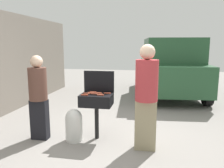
% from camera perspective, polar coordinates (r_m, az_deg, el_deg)
% --- Properties ---
extents(ground_plane, '(24.00, 24.00, 0.00)m').
position_cam_1_polar(ground_plane, '(4.57, -1.16, -13.36)').
color(ground_plane, gray).
extents(bbq_grill, '(0.60, 0.44, 0.88)m').
position_cam_1_polar(bbq_grill, '(4.31, -3.96, -4.43)').
color(bbq_grill, black).
rests_on(bbq_grill, ground).
extents(grill_lid_open, '(0.60, 0.05, 0.42)m').
position_cam_1_polar(grill_lid_open, '(4.45, -3.32, 0.64)').
color(grill_lid_open, black).
rests_on(grill_lid_open, bbq_grill).
extents(hot_dog_0, '(0.13, 0.03, 0.03)m').
position_cam_1_polar(hot_dog_0, '(4.33, -5.32, -2.29)').
color(hot_dog_0, '#C6593D').
rests_on(hot_dog_0, bbq_grill).
extents(hot_dog_1, '(0.13, 0.04, 0.03)m').
position_cam_1_polar(hot_dog_1, '(4.29, -1.24, -2.35)').
color(hot_dog_1, '#B74C33').
rests_on(hot_dog_1, bbq_grill).
extents(hot_dog_2, '(0.13, 0.03, 0.03)m').
position_cam_1_polar(hot_dog_2, '(4.15, -2.93, -2.79)').
color(hot_dog_2, '#C6593D').
rests_on(hot_dog_2, bbq_grill).
extents(hot_dog_3, '(0.13, 0.03, 0.03)m').
position_cam_1_polar(hot_dog_3, '(4.26, -4.43, -2.47)').
color(hot_dog_3, '#C6593D').
rests_on(hot_dog_3, bbq_grill).
extents(hot_dog_4, '(0.13, 0.03, 0.03)m').
position_cam_1_polar(hot_dog_4, '(4.30, -6.49, -2.40)').
color(hot_dog_4, '#C6593D').
rests_on(hot_dog_4, bbq_grill).
extents(hot_dog_5, '(0.13, 0.03, 0.03)m').
position_cam_1_polar(hot_dog_5, '(4.18, -6.98, -2.77)').
color(hot_dog_5, '#AD4228').
rests_on(hot_dog_5, bbq_grill).
extents(hot_dog_6, '(0.13, 0.03, 0.03)m').
position_cam_1_polar(hot_dog_6, '(4.43, -4.83, -2.01)').
color(hot_dog_6, '#C6593D').
rests_on(hot_dog_6, bbq_grill).
extents(hot_dog_7, '(0.13, 0.03, 0.03)m').
position_cam_1_polar(hot_dog_7, '(4.36, -5.29, -2.21)').
color(hot_dog_7, '#B74C33').
rests_on(hot_dog_7, bbq_grill).
extents(hot_dog_8, '(0.13, 0.04, 0.03)m').
position_cam_1_polar(hot_dog_8, '(4.27, -3.28, -2.43)').
color(hot_dog_8, '#B74C33').
rests_on(hot_dog_8, bbq_grill).
extents(hot_dog_9, '(0.13, 0.03, 0.03)m').
position_cam_1_polar(hot_dog_9, '(4.34, -3.46, -2.24)').
color(hot_dog_9, '#C6593D').
rests_on(hot_dog_9, bbq_grill).
extents(propane_tank, '(0.32, 0.32, 0.62)m').
position_cam_1_polar(propane_tank, '(4.38, -9.64, -10.08)').
color(propane_tank, silver).
rests_on(propane_tank, ground).
extents(person_left, '(0.34, 0.34, 1.62)m').
position_cam_1_polar(person_left, '(4.47, -18.19, -2.58)').
color(person_left, black).
rests_on(person_left, ground).
extents(person_right, '(0.38, 0.38, 1.82)m').
position_cam_1_polar(person_right, '(3.84, 8.71, -2.52)').
color(person_right, gray).
rests_on(person_right, ground).
extents(parked_minivan, '(2.35, 4.55, 2.02)m').
position_cam_1_polar(parked_minivan, '(8.41, 14.43, 4.27)').
color(parked_minivan, '#234C2D').
rests_on(parked_minivan, ground).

